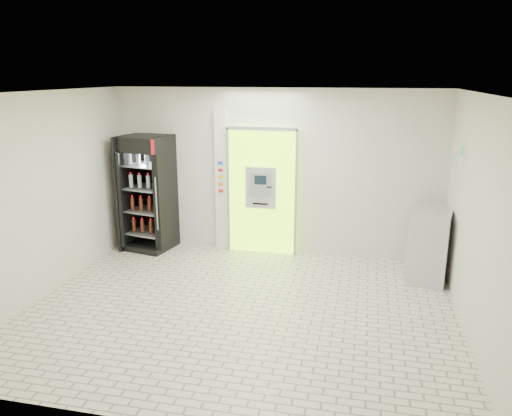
% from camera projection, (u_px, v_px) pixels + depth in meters
% --- Properties ---
extents(ground, '(6.00, 6.00, 0.00)m').
position_uv_depth(ground, '(241.00, 309.00, 7.08)').
color(ground, beige).
rests_on(ground, ground).
extents(room_shell, '(6.00, 6.00, 6.00)m').
position_uv_depth(room_shell, '(239.00, 182.00, 6.60)').
color(room_shell, silver).
rests_on(room_shell, ground).
extents(atm_assembly, '(1.30, 0.24, 2.33)m').
position_uv_depth(atm_assembly, '(262.00, 191.00, 9.09)').
color(atm_assembly, '#90EA13').
rests_on(atm_assembly, ground).
extents(pillar, '(0.22, 0.11, 2.60)m').
position_uv_depth(pillar, '(221.00, 181.00, 9.25)').
color(pillar, silver).
rests_on(pillar, ground).
extents(beverage_cooler, '(0.94, 0.89, 2.15)m').
position_uv_depth(beverage_cooler, '(148.00, 195.00, 9.32)').
color(beverage_cooler, black).
rests_on(beverage_cooler, ground).
extents(steel_cabinet, '(0.77, 0.99, 1.18)m').
position_uv_depth(steel_cabinet, '(430.00, 244.00, 8.00)').
color(steel_cabinet, '#B8BAC0').
rests_on(steel_cabinet, ground).
extents(exit_sign, '(0.02, 0.22, 0.26)m').
position_uv_depth(exit_sign, '(463.00, 153.00, 7.21)').
color(exit_sign, white).
rests_on(exit_sign, room_shell).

